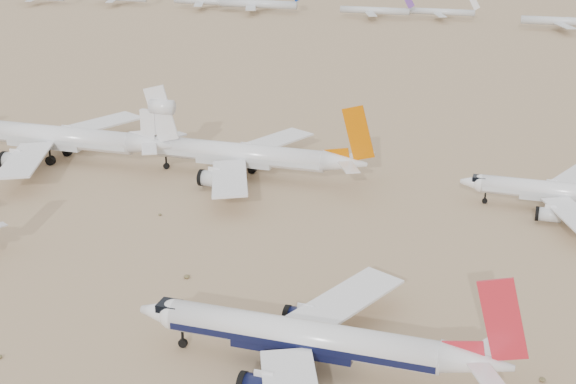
% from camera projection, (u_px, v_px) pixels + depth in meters
% --- Properties ---
extents(ground, '(7000.00, 7000.00, 0.00)m').
position_uv_depth(ground, '(351.00, 356.00, 106.47)').
color(ground, '#907354').
rests_on(ground, ground).
extents(main_airliner, '(47.62, 46.52, 16.81)m').
position_uv_depth(main_airliner, '(317.00, 340.00, 101.47)').
color(main_airliner, white).
rests_on(main_airliner, ground).
extents(row2_gold_tail, '(39.92, 39.04, 14.21)m').
position_uv_depth(row2_gold_tail, '(570.00, 193.00, 153.22)').
color(row2_gold_tail, white).
rests_on(row2_gold_tail, ground).
extents(row2_orange_tail, '(50.62, 49.52, 18.06)m').
position_uv_depth(row2_orange_tail, '(250.00, 156.00, 171.77)').
color(row2_orange_tail, white).
rests_on(row2_orange_tail, ground).
extents(row2_white_trijet, '(55.54, 54.27, 19.68)m').
position_uv_depth(row2_white_trijet, '(63.00, 137.00, 182.68)').
color(row2_white_trijet, white).
rests_on(row2_white_trijet, ground).
extents(distant_storage_row, '(452.24, 55.36, 16.31)m').
position_uv_depth(distant_storage_row, '(446.00, 13.00, 385.42)').
color(distant_storage_row, silver).
rests_on(distant_storage_row, ground).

